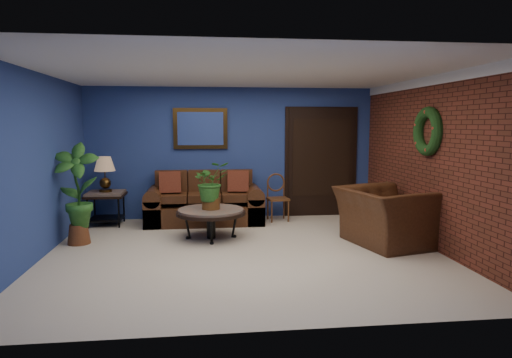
{
  "coord_description": "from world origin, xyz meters",
  "views": [
    {
      "loc": [
        -0.57,
        -6.27,
        1.81
      ],
      "look_at": [
        0.23,
        0.55,
        0.98
      ],
      "focal_mm": 32.0,
      "sensor_mm": 36.0,
      "label": 1
    }
  ],
  "objects": [
    {
      "name": "side_chair",
      "position": [
        0.82,
        2.11,
        0.5
      ],
      "size": [
        0.41,
        0.41,
        0.88
      ],
      "rotation": [
        0.0,
        0.0,
        0.09
      ],
      "color": "brown",
      "rests_on": "ground"
    },
    {
      "name": "floor",
      "position": [
        0.0,
        0.0,
        0.0
      ],
      "size": [
        5.5,
        5.5,
        0.0
      ],
      "primitive_type": "plane",
      "color": "beige",
      "rests_on": "ground"
    },
    {
      "name": "wall_mirror",
      "position": [
        -0.6,
        2.46,
        1.72
      ],
      "size": [
        1.02,
        0.06,
        0.77
      ],
      "primitive_type": "cube",
      "color": "#442D11",
      "rests_on": "wall_back"
    },
    {
      "name": "armchair",
      "position": [
        2.15,
        0.17,
        0.43
      ],
      "size": [
        1.43,
        1.55,
        0.85
      ],
      "primitive_type": "imported",
      "rotation": [
        0.0,
        0.0,
        1.82
      ],
      "color": "#462514",
      "rests_on": "ground"
    },
    {
      "name": "coffee_table",
      "position": [
        -0.45,
        0.85,
        0.41
      ],
      "size": [
        1.1,
        1.1,
        0.47
      ],
      "rotation": [
        0.0,
        0.0,
        0.35
      ],
      "color": "#56504B",
      "rests_on": "ground"
    },
    {
      "name": "crown_molding",
      "position": [
        2.72,
        0.0,
        2.43
      ],
      "size": [
        0.03,
        5.0,
        0.14
      ],
      "primitive_type": "cube",
      "color": "white",
      "rests_on": "wall_right_brick"
    },
    {
      "name": "sofa",
      "position": [
        -0.54,
        2.08,
        0.31
      ],
      "size": [
        2.12,
        0.91,
        0.95
      ],
      "color": "#462514",
      "rests_on": "ground"
    },
    {
      "name": "table_lamp",
      "position": [
        -2.3,
        2.05,
        1.0
      ],
      "size": [
        0.36,
        0.36,
        0.61
      ],
      "color": "#442D11",
      "rests_on": "end_table"
    },
    {
      "name": "closet_door",
      "position": [
        1.75,
        2.47,
        1.05
      ],
      "size": [
        1.44,
        0.06,
        2.18
      ],
      "primitive_type": "cube",
      "color": "black",
      "rests_on": "wall_back"
    },
    {
      "name": "wall_left",
      "position": [
        -2.75,
        0.0,
        1.25
      ],
      "size": [
        0.04,
        5.0,
        2.5
      ],
      "primitive_type": "cube",
      "color": "navy",
      "rests_on": "ground"
    },
    {
      "name": "tall_plant",
      "position": [
        -2.45,
        0.76,
        0.83
      ],
      "size": [
        0.71,
        0.5,
        1.53
      ],
      "color": "brown",
      "rests_on": "ground"
    },
    {
      "name": "end_table",
      "position": [
        -2.3,
        2.05,
        0.46
      ],
      "size": [
        0.66,
        0.66,
        0.6
      ],
      "color": "#56504B",
      "rests_on": "ground"
    },
    {
      "name": "coffee_plant",
      "position": [
        -0.45,
        0.85,
        0.89
      ],
      "size": [
        0.69,
        0.65,
        0.75
      ],
      "color": "#5C3417",
      "rests_on": "coffee_table"
    },
    {
      "name": "wreath",
      "position": [
        2.69,
        0.05,
        1.7
      ],
      "size": [
        0.16,
        0.72,
        0.72
      ],
      "primitive_type": "torus",
      "rotation": [
        0.0,
        1.57,
        0.0
      ],
      "color": "black",
      "rests_on": "wall_right_brick"
    },
    {
      "name": "wall_back",
      "position": [
        0.0,
        2.5,
        1.25
      ],
      "size": [
        5.5,
        0.04,
        2.5
      ],
      "primitive_type": "cube",
      "color": "navy",
      "rests_on": "ground"
    },
    {
      "name": "wall_right_brick",
      "position": [
        2.75,
        0.0,
        1.25
      ],
      "size": [
        0.04,
        5.0,
        2.5
      ],
      "primitive_type": "cube",
      "color": "maroon",
      "rests_on": "ground"
    },
    {
      "name": "ceiling",
      "position": [
        0.0,
        0.0,
        2.5
      ],
      "size": [
        5.5,
        5.0,
        0.02
      ],
      "primitive_type": "cube",
      "color": "white",
      "rests_on": "wall_back"
    },
    {
      "name": "floor_plant",
      "position": [
        2.35,
        1.04,
        0.45
      ],
      "size": [
        0.41,
        0.34,
        0.86
      ],
      "color": "#5C3417",
      "rests_on": "ground"
    }
  ]
}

